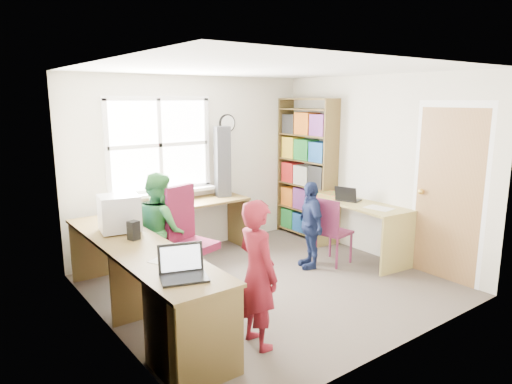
% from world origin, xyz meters
% --- Properties ---
extents(room, '(3.64, 3.44, 2.44)m').
position_xyz_m(room, '(0.01, 0.10, 1.22)').
color(room, '#453D36').
rests_on(room, ground).
extents(l_desk, '(2.38, 2.95, 0.75)m').
position_xyz_m(l_desk, '(-1.31, -0.28, 0.46)').
color(l_desk, brown).
rests_on(l_desk, ground).
extents(right_desk, '(0.73, 1.35, 0.74)m').
position_xyz_m(right_desk, '(1.58, 0.00, 0.54)').
color(right_desk, tan).
rests_on(right_desk, ground).
extents(bookshelf, '(0.30, 1.02, 2.10)m').
position_xyz_m(bookshelf, '(1.65, 1.19, 1.00)').
color(bookshelf, brown).
rests_on(bookshelf, ground).
extents(swivel_chair, '(0.66, 0.66, 1.14)m').
position_xyz_m(swivel_chair, '(-0.71, 0.57, 0.49)').
color(swivel_chair, black).
rests_on(swivel_chair, ground).
extents(wooden_chair, '(0.43, 0.43, 0.87)m').
position_xyz_m(wooden_chair, '(1.06, 0.07, 0.47)').
color(wooden_chair, '#6B2344').
rests_on(wooden_chair, ground).
extents(crt_monitor, '(0.44, 0.41, 0.38)m').
position_xyz_m(crt_monitor, '(-1.46, 0.64, 0.94)').
color(crt_monitor, '#B1B0B5').
rests_on(crt_monitor, l_desk).
extents(laptop_left, '(0.43, 0.39, 0.24)m').
position_xyz_m(laptop_left, '(-1.52, -0.85, 0.81)').
color(laptop_left, black).
rests_on(laptop_left, l_desk).
extents(laptop_right, '(0.33, 0.37, 0.21)m').
position_xyz_m(laptop_right, '(1.51, 0.22, 0.79)').
color(laptop_right, black).
rests_on(laptop_right, right_desk).
extents(speaker_a, '(0.12, 0.12, 0.19)m').
position_xyz_m(speaker_a, '(-1.46, 0.28, 0.84)').
color(speaker_a, black).
rests_on(speaker_a, l_desk).
extents(speaker_b, '(0.11, 0.11, 0.17)m').
position_xyz_m(speaker_b, '(-1.47, 0.86, 0.84)').
color(speaker_b, black).
rests_on(speaker_b, l_desk).
extents(cd_tower, '(0.23, 0.22, 0.98)m').
position_xyz_m(cd_tower, '(0.32, 1.46, 1.24)').
color(cd_tower, black).
rests_on(cd_tower, l_desk).
extents(game_box, '(0.36, 0.36, 0.06)m').
position_xyz_m(game_box, '(1.53, 0.53, 0.78)').
color(game_box, red).
rests_on(game_box, right_desk).
extents(paper_a, '(0.32, 0.36, 0.00)m').
position_xyz_m(paper_a, '(-1.45, -0.47, 0.75)').
color(paper_a, beige).
rests_on(paper_a, l_desk).
extents(paper_b, '(0.27, 0.35, 0.00)m').
position_xyz_m(paper_b, '(1.52, -0.30, 0.75)').
color(paper_b, beige).
rests_on(paper_b, right_desk).
extents(potted_plant, '(0.15, 0.13, 0.27)m').
position_xyz_m(potted_plant, '(-0.71, 1.43, 0.89)').
color(potted_plant, '#378033').
rests_on(potted_plant, l_desk).
extents(person_red, '(0.33, 0.49, 1.29)m').
position_xyz_m(person_red, '(-0.87, -0.94, 0.65)').
color(person_red, maroon).
rests_on(person_red, ground).
extents(person_green, '(0.54, 0.67, 1.30)m').
position_xyz_m(person_green, '(-0.96, 0.77, 0.65)').
color(person_green, '#2F7634').
rests_on(person_green, ground).
extents(person_navy, '(0.49, 0.70, 1.10)m').
position_xyz_m(person_navy, '(0.78, 0.16, 0.55)').
color(person_navy, '#151F42').
rests_on(person_navy, ground).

